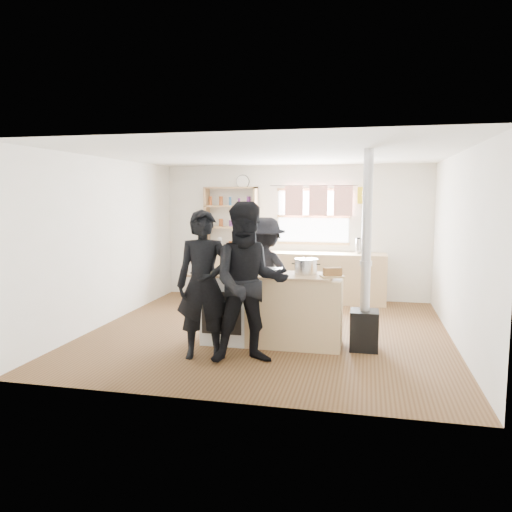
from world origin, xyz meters
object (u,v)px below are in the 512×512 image
object	(u,v)px
cooking_island	(272,309)
flue_heater	(365,299)
skillet_greens	(213,271)
person_near_left	(204,285)
bread_board	(332,273)
person_far	(265,272)
roast_tray	(267,271)
stockpot_counter	(306,266)
stockpot_stove	(248,265)
person_near_right	(249,283)
thermos	(358,246)

from	to	relation	value
cooking_island	flue_heater	size ratio (longest dim) A/B	0.79
skillet_greens	person_near_left	distance (m)	0.60
skillet_greens	bread_board	world-z (taller)	bread_board
flue_heater	person_far	xyz separation A→B (m)	(-1.44, 0.85, 0.16)
cooking_island	person_far	size ratio (longest dim) A/B	1.22
roast_tray	person_near_left	xyz separation A→B (m)	(-0.62, -0.73, -0.08)
cooking_island	bread_board	distance (m)	0.95
skillet_greens	person_near_left	bearing A→B (deg)	-83.60
roast_tray	person_far	world-z (taller)	person_far
roast_tray	skillet_greens	bearing A→B (deg)	-168.44
stockpot_counter	stockpot_stove	bearing A→B (deg)	171.14
person_near_left	roast_tray	bearing A→B (deg)	37.46
stockpot_counter	bread_board	xyz separation A→B (m)	(0.35, -0.18, -0.05)
person_near_right	stockpot_counter	bearing A→B (deg)	38.20
person_far	thermos	bearing A→B (deg)	-113.56
bread_board	person_far	distance (m)	1.42
roast_tray	bread_board	distance (m)	0.85
thermos	cooking_island	xyz separation A→B (m)	(-1.05, -2.77, -0.57)
roast_tray	flue_heater	size ratio (longest dim) A/B	0.16
stockpot_counter	bread_board	world-z (taller)	stockpot_counter
thermos	person_near_right	distance (m)	3.74
person_near_right	skillet_greens	bearing A→B (deg)	115.76
flue_heater	person_far	world-z (taller)	flue_heater
stockpot_counter	person_far	distance (m)	1.06
stockpot_counter	flue_heater	size ratio (longest dim) A/B	0.12
stockpot_counter	flue_heater	xyz separation A→B (m)	(0.76, -0.08, -0.38)
roast_tray	flue_heater	world-z (taller)	flue_heater
stockpot_counter	flue_heater	distance (m)	0.85
cooking_island	flue_heater	world-z (taller)	flue_heater
person_near_right	thermos	bearing A→B (deg)	52.92
thermos	bread_board	size ratio (longest dim) A/B	0.83
bread_board	cooking_island	bearing A→B (deg)	171.93
person_near_left	person_far	world-z (taller)	person_near_left
thermos	stockpot_counter	world-z (taller)	thermos
flue_heater	stockpot_stove	bearing A→B (deg)	172.62
stockpot_stove	stockpot_counter	world-z (taller)	stockpot_counter
person_far	skillet_greens	bearing A→B (deg)	73.89
skillet_greens	stockpot_counter	size ratio (longest dim) A/B	1.27
roast_tray	stockpot_stove	distance (m)	0.36
skillet_greens	bread_board	bearing A→B (deg)	1.15
person_near_left	person_far	bearing A→B (deg)	62.69
flue_heater	person_near_right	xyz separation A→B (m)	(-1.30, -0.77, 0.29)
person_near_right	person_far	distance (m)	1.64
cooking_island	skillet_greens	xyz separation A→B (m)	(-0.75, -0.14, 0.49)
thermos	person_near_right	xyz separation A→B (m)	(-1.16, -3.55, -0.10)
thermos	flue_heater	world-z (taller)	flue_heater
stockpot_stove	stockpot_counter	xyz separation A→B (m)	(0.80, -0.12, 0.02)
skillet_greens	person_near_right	world-z (taller)	person_near_right
person_far	flue_heater	bearing A→B (deg)	159.97
stockpot_counter	person_near_left	bearing A→B (deg)	-144.36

